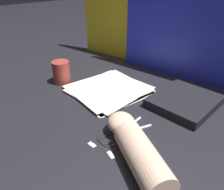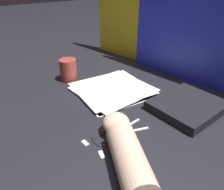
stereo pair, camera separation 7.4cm
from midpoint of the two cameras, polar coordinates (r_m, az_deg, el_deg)
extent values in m
plane|color=black|center=(0.80, 1.61, -2.86)|extent=(6.00, 6.00, 0.00)
cube|color=yellow|center=(1.10, 15.32, 21.03)|extent=(0.82, 0.16, 0.56)
cube|color=white|center=(0.89, 2.73, 1.07)|extent=(0.27, 0.29, 0.00)
cube|color=white|center=(0.89, 2.80, 1.18)|extent=(0.29, 0.31, 0.00)
cube|color=white|center=(0.89, 2.76, 1.52)|extent=(0.27, 0.29, 0.00)
cube|color=white|center=(0.89, 2.34, 1.73)|extent=(0.29, 0.31, 0.00)
cube|color=black|center=(0.82, 21.57, -2.72)|extent=(0.21, 0.24, 0.03)
sphere|color=silver|center=(0.66, 3.10, -10.31)|extent=(0.01, 0.01, 0.01)
cylinder|color=silver|center=(0.69, 6.69, -8.14)|extent=(0.02, 0.12, 0.01)
torus|color=black|center=(0.64, 0.98, -11.55)|extent=(0.06, 0.06, 0.01)
cylinder|color=silver|center=(0.68, 7.93, -9.26)|extent=(0.05, 0.12, 0.01)
torus|color=black|center=(0.65, 0.37, -10.87)|extent=(0.07, 0.07, 0.01)
cylinder|color=beige|center=(0.54, 8.72, -16.58)|extent=(0.22, 0.16, 0.08)
ellipsoid|color=beige|center=(0.65, 4.44, -7.53)|extent=(0.11, 0.11, 0.06)
cube|color=white|center=(0.64, -3.66, -12.43)|extent=(0.03, 0.01, 0.00)
cube|color=white|center=(0.60, 0.91, -15.35)|extent=(0.03, 0.02, 0.00)
cylinder|color=#99382D|center=(0.98, -9.16, 6.41)|extent=(0.07, 0.07, 0.10)
camera|label=1|loc=(0.04, -87.14, 1.63)|focal=35.00mm
camera|label=2|loc=(0.04, 92.86, -1.63)|focal=35.00mm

